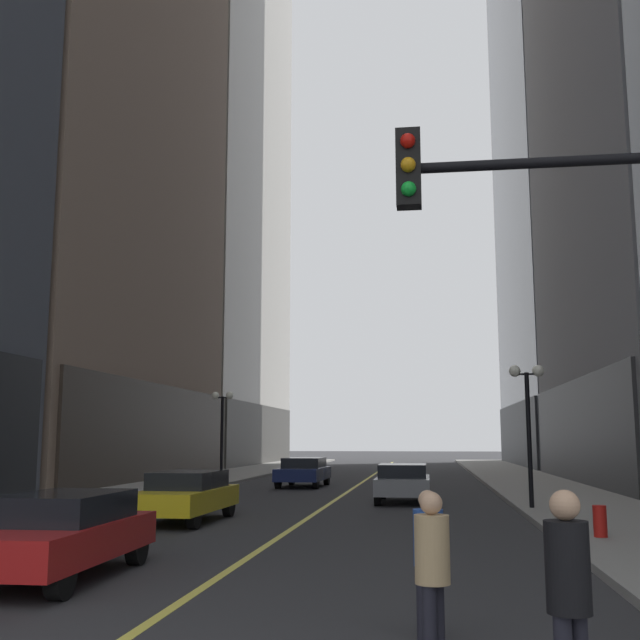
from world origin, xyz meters
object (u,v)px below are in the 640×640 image
at_px(street_lamp_left_far, 222,416).
at_px(street_lamp_right_mid, 528,403).
at_px(car_red, 60,532).
at_px(traffic_light_near_right, 614,291).
at_px(pedestrian_in_black_coat, 569,589).
at_px(pedestrian_in_blue_hoodie, 429,552).
at_px(car_navy, 304,471).
at_px(car_yellow, 186,494).
at_px(fire_hydrant_right, 600,525).
at_px(car_grey, 403,482).
at_px(pedestrian_in_tan_trench, 432,566).

xyz_separation_m(street_lamp_left_far, street_lamp_right_mid, (12.80, -11.96, 0.00)).
height_order(car_red, traffic_light_near_right, traffic_light_near_right).
distance_m(pedestrian_in_black_coat, pedestrian_in_blue_hoodie, 2.87).
xyz_separation_m(car_navy, traffic_light_near_right, (7.72, -27.48, 3.02)).
height_order(car_yellow, fire_hydrant_right, car_yellow).
bearing_deg(traffic_light_near_right, car_grey, 98.59).
relative_size(car_red, car_navy, 0.98).
bearing_deg(car_red, street_lamp_right_mid, 54.40).
bearing_deg(pedestrian_in_black_coat, fire_hydrant_right, 77.13).
bearing_deg(street_lamp_left_far, car_grey, -44.82).
bearing_deg(street_lamp_left_far, car_yellow, -78.18).
relative_size(traffic_light_near_right, street_lamp_right_mid, 1.28).
relative_size(pedestrian_in_blue_hoodie, street_lamp_right_mid, 0.36).
bearing_deg(street_lamp_right_mid, car_yellow, -157.47).
height_order(pedestrian_in_black_coat, fire_hydrant_right, pedestrian_in_black_coat).
height_order(car_yellow, pedestrian_in_black_coat, pedestrian_in_black_coat).
bearing_deg(pedestrian_in_black_coat, car_navy, 102.89).
relative_size(pedestrian_in_tan_trench, street_lamp_right_mid, 0.38).
bearing_deg(fire_hydrant_right, pedestrian_in_black_coat, -102.87).
bearing_deg(traffic_light_near_right, car_red, 155.66).
xyz_separation_m(traffic_light_near_right, street_lamp_left_far, (-11.75, 27.87, -0.49)).
relative_size(car_yellow, street_lamp_right_mid, 1.02).
relative_size(pedestrian_in_blue_hoodie, fire_hydrant_right, 2.01).
relative_size(car_red, traffic_light_near_right, 0.77).
height_order(car_navy, pedestrian_in_blue_hoodie, pedestrian_in_blue_hoodie).
height_order(pedestrian_in_tan_trench, street_lamp_left_far, street_lamp_left_far).
xyz_separation_m(car_red, traffic_light_near_right, (7.81, -3.53, 3.02)).
height_order(pedestrian_in_black_coat, street_lamp_left_far, street_lamp_left_far).
bearing_deg(pedestrian_in_tan_trench, street_lamp_right_mid, 79.65).
distance_m(car_navy, traffic_light_near_right, 28.71).
bearing_deg(traffic_light_near_right, pedestrian_in_black_coat, -114.67).
xyz_separation_m(car_grey, street_lamp_right_mid, (3.93, -3.14, 2.54)).
xyz_separation_m(car_red, car_yellow, (-0.61, 8.45, 0.00)).
distance_m(car_grey, pedestrian_in_black_coat, 21.23).
distance_m(car_yellow, street_lamp_left_far, 16.43).
height_order(car_grey, pedestrian_in_tan_trench, pedestrian_in_tan_trench).
xyz_separation_m(car_navy, fire_hydrant_right, (9.27, -18.60, -0.32)).
bearing_deg(car_yellow, traffic_light_near_right, -54.90).
xyz_separation_m(car_navy, pedestrian_in_black_coat, (6.77, -29.56, 0.33)).
height_order(street_lamp_right_mid, fire_hydrant_right, street_lamp_right_mid).
height_order(traffic_light_near_right, fire_hydrant_right, traffic_light_near_right).
height_order(car_red, car_yellow, same).
relative_size(car_grey, street_lamp_right_mid, 0.93).
bearing_deg(car_grey, fire_hydrant_right, -66.47).
bearing_deg(street_lamp_right_mid, fire_hydrant_right, -85.93).
xyz_separation_m(car_yellow, fire_hydrant_right, (9.97, -3.10, -0.32)).
xyz_separation_m(car_yellow, street_lamp_right_mid, (9.47, 3.93, 2.54)).
xyz_separation_m(pedestrian_in_blue_hoodie, fire_hydrant_right, (3.56, 8.30, -0.53)).
bearing_deg(car_red, pedestrian_in_black_coat, -39.33).
xyz_separation_m(car_grey, fire_hydrant_right, (4.43, -10.17, -0.32)).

